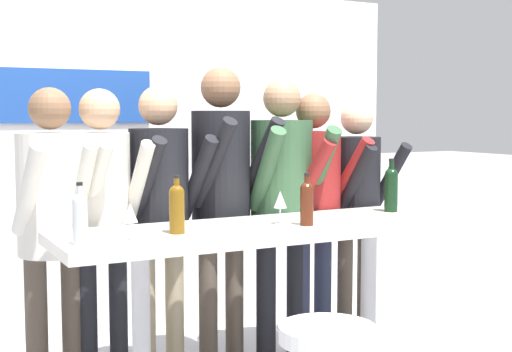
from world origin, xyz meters
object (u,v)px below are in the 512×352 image
person_right (314,195)px  person_far_right (357,196)px  person_center (222,183)px  tasting_table (264,252)px  wine_bottle_0 (391,187)px  person_left (102,205)px  person_far_left (53,210)px  person_center_left (160,199)px  wine_bottle_2 (80,216)px  wine_glass_1 (130,214)px  wine_bottle_1 (177,206)px  wine_bottle_3 (307,201)px  wine_glass_0 (280,201)px  person_center_right (282,190)px

person_right → person_far_right: person_right is taller
person_center → person_far_right: bearing=-12.2°
person_far_right → person_center: bearing=170.7°
tasting_table → wine_bottle_0: wine_bottle_0 is taller
person_left → wine_bottle_0: 1.70m
person_far_left → person_left: size_ratio=1.00×
person_center_left → wine_bottle_0: size_ratio=5.42×
person_center → person_far_right: size_ratio=1.12×
wine_bottle_2 → wine_glass_1: bearing=-0.3°
person_center → wine_bottle_1: size_ratio=6.42×
wine_bottle_1 → wine_bottle_3: (0.70, -0.08, -0.01)m
person_right → person_far_right: size_ratio=1.03×
person_center_left → wine_bottle_3: (0.56, -0.70, 0.03)m
wine_bottle_3 → wine_bottle_2: bearing=-179.2°
person_left → wine_bottle_3: bearing=-38.9°
wine_glass_0 → person_right: bearing=44.2°
wine_bottle_0 → person_right: bearing=123.3°
wine_glass_0 → wine_glass_1: bearing=-171.8°
wine_bottle_2 → person_left: bearing=67.0°
tasting_table → person_right: person_right is taller
wine_bottle_0 → person_center: bearing=151.5°
person_far_left → wine_bottle_1: (0.47, -0.58, 0.06)m
person_left → wine_glass_1: size_ratio=9.64×
person_left → person_center: (0.75, 0.05, 0.09)m
person_far_left → person_left: person_far_left is taller
tasting_table → wine_glass_1: (-0.79, -0.16, 0.28)m
person_center_right → wine_bottle_0: person_center_right is taller
person_right → wine_bottle_3: 0.79m
person_center → wine_bottle_0: bearing=-37.6°
person_center → wine_glass_1: person_center is taller
person_left → person_far_left: bearing=175.5°
person_far_left → wine_glass_0: 1.21m
wine_glass_0 → wine_bottle_3: bearing=-46.9°
person_center_left → person_center: 0.40m
person_center_left → wine_glass_0: size_ratio=9.76×
person_center_right → wine_bottle_0: 0.66m
person_center → wine_bottle_0: (0.89, -0.48, -0.03)m
person_far_left → person_right: person_far_left is taller
person_right → wine_glass_0: bearing=-147.8°
wine_bottle_3 → wine_glass_0: bearing=133.1°
person_center_left → wine_glass_1: (-0.41, -0.71, 0.03)m
tasting_table → person_right: bearing=38.7°
person_left → wine_bottle_3: 1.12m
person_left → wine_bottle_1: bearing=-72.9°
wine_bottle_2 → wine_glass_0: (1.09, 0.12, -0.00)m
tasting_table → wine_bottle_0: size_ratio=6.97×
tasting_table → person_center_left: size_ratio=1.29×
wine_bottle_0 → wine_glass_0: size_ratio=1.80×
wine_bottle_3 → person_left: bearing=144.1°
wine_bottle_2 → wine_glass_1: 0.23m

